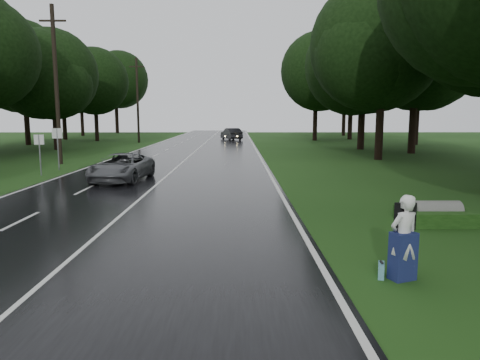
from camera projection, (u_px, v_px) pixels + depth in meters
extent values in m
plane|color=#1D4113|center=(95.00, 239.00, 12.22)|extent=(160.00, 160.00, 0.00)
cube|color=black|center=(183.00, 163.00, 32.01)|extent=(12.00, 140.00, 0.04)
cube|color=silver|center=(183.00, 162.00, 32.01)|extent=(0.12, 140.00, 0.01)
imported|color=#505256|center=(122.00, 167.00, 22.97)|extent=(2.76, 5.21, 1.39)
imported|color=black|center=(231.00, 134.00, 61.58)|extent=(3.22, 5.23, 1.63)
imported|color=silver|center=(404.00, 238.00, 9.09)|extent=(0.76, 0.64, 1.79)
cube|color=navy|center=(403.00, 256.00, 9.15)|extent=(0.59, 0.50, 1.00)
cube|color=black|center=(405.00, 216.00, 9.28)|extent=(0.46, 0.35, 0.57)
cube|color=teal|center=(381.00, 270.00, 9.32)|extent=(0.24, 0.43, 0.30)
cylinder|color=slate|center=(436.00, 223.00, 14.06)|extent=(1.44, 0.72, 0.72)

